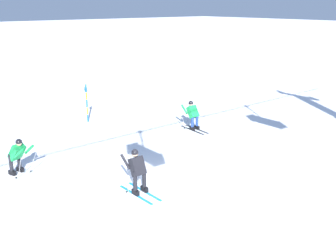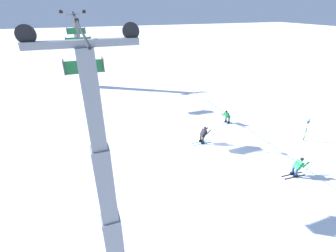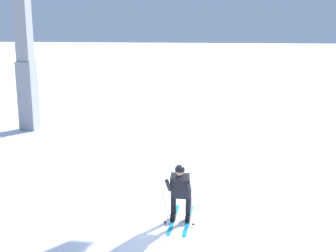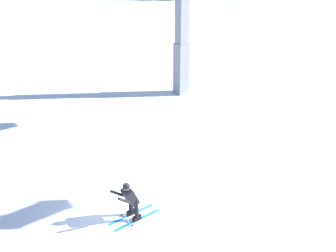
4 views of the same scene
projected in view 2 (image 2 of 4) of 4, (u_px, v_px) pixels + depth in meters
ground_plane at (204, 144)px, 19.06m from camera, size 260.00×260.00×0.00m
skier_carving_main at (203, 134)px, 18.85m from camera, size 0.71×1.68×1.53m
lift_tower_near at (107, 196)px, 8.17m from camera, size 0.68×2.88×9.52m
lift_tower_far at (80, 57)px, 31.06m from camera, size 0.86×3.07×9.52m
haul_cable at (74, 14)px, 17.19m from camera, size 33.29×0.05×0.05m
chairlift_seat_nearest at (84, 65)px, 10.68m from camera, size 0.61×1.74×2.27m
chairlift_seat_second at (78, 41)px, 16.95m from camera, size 0.61×1.74×2.10m
chairlift_seat_middle at (76, 31)px, 23.37m from camera, size 0.61×1.80×2.02m
trail_marker_pole at (306, 129)px, 19.07m from camera, size 0.07×0.28×1.91m
skier_distant_uphill at (227, 116)px, 22.05m from camera, size 1.09×1.70×1.47m
skier_distant_downhill at (298, 166)px, 15.15m from camera, size 0.73×1.66×1.46m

